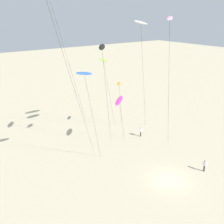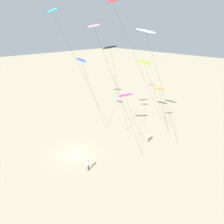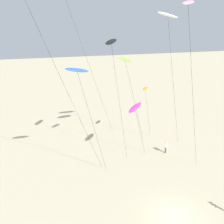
% 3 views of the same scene
% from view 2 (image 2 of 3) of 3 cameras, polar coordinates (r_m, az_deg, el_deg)
% --- Properties ---
extents(ground_plane, '(260.00, 260.00, 0.00)m').
position_cam_2_polar(ground_plane, '(39.06, -8.95, -9.79)').
color(ground_plane, beige).
extents(kite_cyan, '(10.18, 6.60, 22.54)m').
position_cam_2_polar(kite_cyan, '(47.31, -14.23, 22.64)').
color(kite_cyan, '#33BFE0').
rests_on(kite_cyan, ground).
extents(kite_white, '(7.15, 4.57, 19.10)m').
position_cam_2_polar(kite_white, '(38.10, 8.29, 18.78)').
color(kite_white, white).
rests_on(kite_white, ground).
extents(kite_black, '(4.13, 3.24, 16.21)m').
position_cam_2_polar(kite_black, '(42.73, -0.48, 15.29)').
color(kite_black, black).
rests_on(kite_black, ground).
extents(kite_magenta, '(3.87, 2.81, 8.15)m').
position_cam_2_polar(kite_magenta, '(42.30, 3.24, 4.09)').
color(kite_magenta, '#D8339E').
rests_on(kite_magenta, ground).
extents(kite_lime, '(6.06, 4.27, 13.69)m').
position_cam_2_polar(kite_lime, '(44.24, 7.82, 11.84)').
color(kite_lime, '#8CD833').
rests_on(kite_lime, ground).
extents(kite_red, '(10.29, 7.37, 24.15)m').
position_cam_2_polar(kite_red, '(49.93, 0.26, 24.93)').
color(kite_red, red).
rests_on(kite_red, ground).
extents(kite_pink, '(7.30, 5.01, 19.75)m').
position_cam_2_polar(kite_pink, '(34.33, -4.19, 19.47)').
color(kite_pink, pink).
rests_on(kite_pink, ground).
extents(kite_blue, '(5.04, 3.13, 13.81)m').
position_cam_2_polar(kite_blue, '(44.61, -7.40, 12.26)').
color(kite_blue, blue).
rests_on(kite_blue, ground).
extents(kite_orange, '(2.81, 2.20, 8.86)m').
position_cam_2_polar(kite_orange, '(43.45, 11.37, 5.43)').
color(kite_orange, orange).
rests_on(kite_orange, ground).
extents(kite_flyer_nearest, '(0.60, 0.62, 1.67)m').
position_cam_2_polar(kite_flyer_nearest, '(34.22, -5.81, -12.66)').
color(kite_flyer_nearest, '#33333D').
rests_on(kite_flyer_nearest, ground).
extents(kite_flyer_middle, '(0.61, 0.58, 1.67)m').
position_cam_2_polar(kite_flyer_middle, '(42.08, 8.94, -6.06)').
color(kite_flyer_middle, '#4C4738').
rests_on(kite_flyer_middle, ground).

